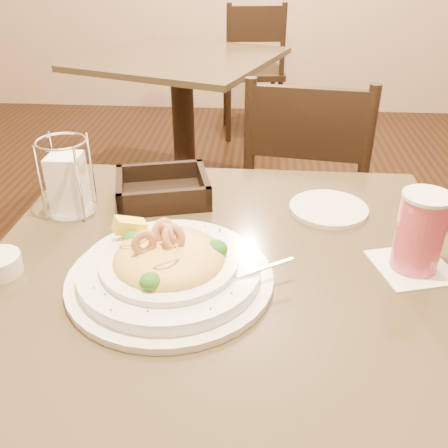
# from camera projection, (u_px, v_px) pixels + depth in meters

# --- Properties ---
(main_table) EXTENTS (0.90, 0.90, 0.77)m
(main_table) POSITION_uv_depth(u_px,v_px,m) (223.00, 363.00, 1.04)
(main_table) COLOR black
(main_table) RESTS_ON ground
(background_table) EXTENTS (1.15, 1.15, 0.77)m
(background_table) POSITION_uv_depth(u_px,v_px,m) (183.00, 103.00, 2.67)
(background_table) COLOR black
(background_table) RESTS_ON ground
(dining_chair_near) EXTENTS (0.47, 0.47, 0.93)m
(dining_chair_near) POSITION_uv_depth(u_px,v_px,m) (304.00, 195.00, 1.77)
(dining_chair_near) COLOR black
(dining_chair_near) RESTS_ON ground
(dining_chair_far) EXTENTS (0.47, 0.47, 0.93)m
(dining_chair_far) POSITION_uv_depth(u_px,v_px,m) (253.00, 67.00, 3.51)
(dining_chair_far) COLOR black
(dining_chair_far) RESTS_ON ground
(pasta_bowl) EXTENTS (0.39, 0.36, 0.12)m
(pasta_bowl) POSITION_uv_depth(u_px,v_px,m) (169.00, 266.00, 0.86)
(pasta_bowl) COLOR white
(pasta_bowl) RESTS_ON main_table
(drink_glass) EXTENTS (0.16, 0.16, 0.15)m
(drink_glass) POSITION_uv_depth(u_px,v_px,m) (420.00, 233.00, 0.88)
(drink_glass) COLOR white
(drink_glass) RESTS_ON main_table
(bread_basket) EXTENTS (0.24, 0.21, 0.06)m
(bread_basket) POSITION_uv_depth(u_px,v_px,m) (163.00, 191.00, 1.15)
(bread_basket) COLOR black
(bread_basket) RESTS_ON main_table
(napkin_caddy) EXTENTS (0.11, 0.11, 0.17)m
(napkin_caddy) POSITION_uv_depth(u_px,v_px,m) (68.00, 182.00, 1.06)
(napkin_caddy) COLOR silver
(napkin_caddy) RESTS_ON main_table
(side_plate) EXTENTS (0.19, 0.19, 0.01)m
(side_plate) POSITION_uv_depth(u_px,v_px,m) (329.00, 209.00, 1.10)
(side_plate) COLOR white
(side_plate) RESTS_ON main_table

